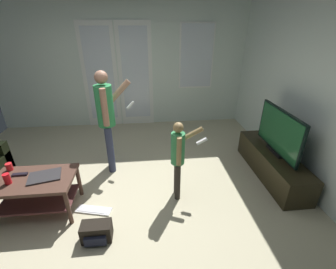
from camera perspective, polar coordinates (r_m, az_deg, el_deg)
The scene contains 14 objects.
ground_plane at distance 3.21m, azimuth -12.67°, elevation -15.80°, with size 5.29×5.25×0.02m, color #B7AE8E.
wall_back_with_doors at distance 5.04m, azimuth -10.89°, elevation 17.21°, with size 5.29×0.09×2.79m.
wall_right_plain at distance 3.30m, azimuth 36.02°, elevation 8.54°, with size 0.06×5.25×2.76m.
coffee_table at distance 3.19m, azimuth -30.29°, elevation -11.41°, with size 0.92×0.57×0.48m.
tv_stand at distance 3.80m, azimuth 24.54°, elevation -6.66°, with size 0.43×1.51×0.39m.
flat_screen_tv at distance 3.57m, azimuth 26.05°, elevation 0.53°, with size 0.08×1.03×0.65m.
person_adult at distance 3.40m, azimuth -15.10°, elevation 4.92°, with size 0.53×0.47×1.54m.
person_child at distance 2.83m, azimuth 2.67°, elevation -4.97°, with size 0.48×0.29×1.07m.
backpack at distance 2.75m, azimuth -17.42°, elevation -22.27°, with size 0.32×0.21×0.21m.
loose_keyboard at distance 3.13m, azimuth -18.07°, elevation -17.52°, with size 0.46×0.23×0.02m.
laptop_closed at distance 3.07m, azimuth -28.47°, elevation -9.15°, with size 0.35×0.25×0.02m, color #2E2C2E.
cup_near_edge at distance 3.14m, azimuth -35.28°, elevation -9.03°, with size 0.07×0.07×0.13m, color red.
cup_by_laptop at distance 3.41m, azimuth -34.92°, elevation -6.64°, with size 0.07×0.07×0.09m, color red.
tv_remote_black at distance 3.25m, azimuth -33.08°, elevation -8.36°, with size 0.17×0.05×0.02m, color black.
Camera 1 is at (0.44, -2.38, 2.11)m, focal length 24.37 mm.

